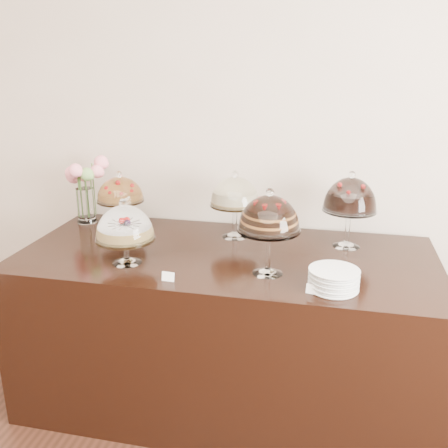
% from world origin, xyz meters
% --- Properties ---
extents(wall_back, '(5.00, 0.04, 3.00)m').
position_xyz_m(wall_back, '(0.00, 3.00, 1.50)').
color(wall_back, '#C4B19E').
rests_on(wall_back, ground).
extents(display_counter, '(2.20, 1.00, 0.90)m').
position_xyz_m(display_counter, '(-0.17, 2.45, 0.45)').
color(display_counter, black).
rests_on(display_counter, ground).
extents(cake_stand_sugar_sponge, '(0.30, 0.30, 0.34)m').
position_xyz_m(cake_stand_sugar_sponge, '(-0.63, 2.21, 1.10)').
color(cake_stand_sugar_sponge, white).
rests_on(cake_stand_sugar_sponge, display_counter).
extents(cake_stand_choco_layer, '(0.30, 0.30, 0.42)m').
position_xyz_m(cake_stand_choco_layer, '(0.08, 2.24, 1.19)').
color(cake_stand_choco_layer, white).
rests_on(cake_stand_choco_layer, display_counter).
extents(cake_stand_cheesecake, '(0.29, 0.29, 0.39)m').
position_xyz_m(cake_stand_cheesecake, '(-0.17, 2.72, 1.15)').
color(cake_stand_cheesecake, white).
rests_on(cake_stand_cheesecake, display_counter).
extents(cake_stand_dark_choco, '(0.29, 0.29, 0.42)m').
position_xyz_m(cake_stand_dark_choco, '(0.46, 2.70, 1.18)').
color(cake_stand_dark_choco, white).
rests_on(cake_stand_dark_choco, display_counter).
extents(cake_stand_fruit_tart, '(0.28, 0.28, 0.36)m').
position_xyz_m(cake_stand_fruit_tart, '(-0.87, 2.71, 1.13)').
color(cake_stand_fruit_tart, white).
rests_on(cake_stand_fruit_tart, display_counter).
extents(flower_vase, '(0.27, 0.24, 0.42)m').
position_xyz_m(flower_vase, '(-1.14, 2.79, 1.14)').
color(flower_vase, white).
rests_on(flower_vase, display_counter).
extents(plate_stack, '(0.22, 0.22, 0.09)m').
position_xyz_m(plate_stack, '(0.40, 2.13, 0.95)').
color(plate_stack, silver).
rests_on(plate_stack, display_counter).
extents(price_card_left, '(0.06, 0.02, 0.04)m').
position_xyz_m(price_card_left, '(-0.36, 2.05, 0.92)').
color(price_card_left, white).
rests_on(price_card_left, display_counter).
extents(price_card_right, '(0.06, 0.03, 0.04)m').
position_xyz_m(price_card_right, '(0.31, 2.06, 0.92)').
color(price_card_right, white).
rests_on(price_card_right, display_counter).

